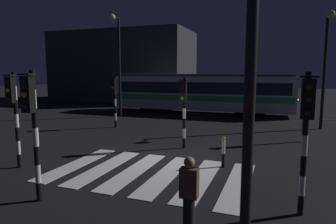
# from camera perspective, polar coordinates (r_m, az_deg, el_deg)

# --- Properties ---
(ground_plane) EXTENTS (120.00, 120.00, 0.00)m
(ground_plane) POSITION_cam_1_polar(r_m,az_deg,el_deg) (11.76, -0.00, -8.94)
(ground_plane) COLOR black
(rail_near) EXTENTS (80.00, 0.12, 0.03)m
(rail_near) POSITION_cam_1_polar(r_m,az_deg,el_deg) (23.86, 10.26, -0.58)
(rail_near) COLOR #59595E
(rail_near) RESTS_ON ground
(rail_far) EXTENTS (80.00, 0.12, 0.03)m
(rail_far) POSITION_cam_1_polar(r_m,az_deg,el_deg) (25.27, 10.79, -0.15)
(rail_far) COLOR #59595E
(rail_far) RESTS_ON ground
(crosswalk_zebra) EXTENTS (6.54, 4.19, 0.02)m
(crosswalk_zebra) POSITION_cam_1_polar(r_m,az_deg,el_deg) (10.14, -3.51, -11.61)
(crosswalk_zebra) COLOR silver
(crosswalk_zebra) RESTS_ON ground
(traffic_light_corner_far_left) EXTENTS (0.36, 0.42, 3.08)m
(traffic_light_corner_far_left) POSITION_cam_1_polar(r_m,az_deg,el_deg) (18.26, -10.33, 3.31)
(traffic_light_corner_far_left) COLOR black
(traffic_light_corner_far_left) RESTS_ON ground
(traffic_light_corner_near_left) EXTENTS (0.36, 0.42, 3.37)m
(traffic_light_corner_near_left) POSITION_cam_1_polar(r_m,az_deg,el_deg) (11.45, -27.61, 1.10)
(traffic_light_corner_near_left) COLOR black
(traffic_light_corner_near_left) RESTS_ON ground
(traffic_light_median_centre) EXTENTS (0.36, 0.42, 3.14)m
(traffic_light_median_centre) POSITION_cam_1_polar(r_m,az_deg,el_deg) (12.91, 3.03, 1.90)
(traffic_light_median_centre) COLOR black
(traffic_light_median_centre) RESTS_ON ground
(traffic_light_corner_far_right) EXTENTS (0.36, 0.42, 3.11)m
(traffic_light_corner_far_right) POSITION_cam_1_polar(r_m,az_deg,el_deg) (15.64, 25.32, 2.10)
(traffic_light_corner_far_right) COLOR black
(traffic_light_corner_far_right) RESTS_ON ground
(traffic_light_kerb_mid_left) EXTENTS (0.36, 0.42, 3.41)m
(traffic_light_kerb_mid_left) POSITION_cam_1_polar(r_m,az_deg,el_deg) (8.16, -24.74, -0.78)
(traffic_light_kerb_mid_left) COLOR black
(traffic_light_kerb_mid_left) RESTS_ON ground
(traffic_light_corner_near_right) EXTENTS (0.36, 0.42, 3.36)m
(traffic_light_corner_near_right) POSITION_cam_1_polar(r_m,az_deg,el_deg) (7.34, 25.05, -1.91)
(traffic_light_corner_near_right) COLOR black
(traffic_light_corner_near_right) RESTS_ON ground
(street_lamp_trackside_left) EXTENTS (0.44, 1.21, 7.49)m
(street_lamp_trackside_left) POSITION_cam_1_polar(r_m,az_deg,el_deg) (22.71, -9.67, 10.93)
(street_lamp_trackside_left) COLOR black
(street_lamp_trackside_left) RESTS_ON ground
(street_lamp_trackside_right) EXTENTS (0.44, 1.21, 6.72)m
(street_lamp_trackside_right) POSITION_cam_1_polar(r_m,az_deg,el_deg) (19.52, 28.14, 9.50)
(street_lamp_trackside_right) COLOR black
(street_lamp_trackside_right) RESTS_ON ground
(tram) EXTENTS (14.71, 2.58, 4.15)m
(tram) POSITION_cam_1_polar(r_m,az_deg,el_deg) (24.74, 6.42, 3.80)
(tram) COLOR silver
(tram) RESTS_ON ground
(pedestrian_waiting_at_kerb) EXTENTS (0.36, 0.24, 1.71)m
(pedestrian_waiting_at_kerb) POSITION_cam_1_polar(r_m,az_deg,el_deg) (6.13, 4.05, -16.11)
(pedestrian_waiting_at_kerb) COLOR black
(pedestrian_waiting_at_kerb) RESTS_ON ground
(bollard_island_edge) EXTENTS (0.12, 0.12, 1.11)m
(bollard_island_edge) POSITION_cam_1_polar(r_m,az_deg,el_deg) (10.74, 10.61, -7.56)
(bollard_island_edge) COLOR black
(bollard_island_edge) RESTS_ON ground
(building_backdrop) EXTENTS (16.56, 8.00, 8.22)m
(building_backdrop) POSITION_cam_1_polar(r_m,az_deg,el_deg) (37.43, -8.59, 8.64)
(building_backdrop) COLOR #2D2D33
(building_backdrop) RESTS_ON ground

